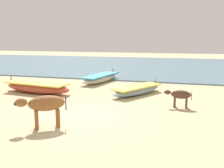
{
  "coord_description": "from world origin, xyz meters",
  "views": [
    {
      "loc": [
        3.58,
        -8.16,
        2.73
      ],
      "look_at": [
        0.35,
        3.26,
        0.6
      ],
      "focal_mm": 40.87,
      "sensor_mm": 36.0,
      "label": 1
    }
  ],
  "objects_px": {
    "fishing_boat_1": "(101,78)",
    "fishing_boat_6": "(37,87)",
    "cow_adult_brown": "(45,105)",
    "calf_near_dark": "(180,95)",
    "fishing_boat_3": "(137,90)"
  },
  "relations": [
    {
      "from": "fishing_boat_1",
      "to": "fishing_boat_3",
      "type": "xyz_separation_m",
      "value": [
        2.87,
        -2.92,
        -0.03
      ]
    },
    {
      "from": "fishing_boat_1",
      "to": "fishing_boat_3",
      "type": "bearing_deg",
      "value": -124.1
    },
    {
      "from": "cow_adult_brown",
      "to": "fishing_boat_3",
      "type": "bearing_deg",
      "value": -144.14
    },
    {
      "from": "fishing_boat_6",
      "to": "calf_near_dark",
      "type": "relative_size",
      "value": 3.59
    },
    {
      "from": "fishing_boat_1",
      "to": "cow_adult_brown",
      "type": "distance_m",
      "value": 8.4
    },
    {
      "from": "fishing_boat_1",
      "to": "fishing_boat_6",
      "type": "height_order",
      "value": "fishing_boat_6"
    },
    {
      "from": "fishing_boat_1",
      "to": "cow_adult_brown",
      "type": "bearing_deg",
      "value": -162.08
    },
    {
      "from": "fishing_boat_3",
      "to": "fishing_boat_6",
      "type": "xyz_separation_m",
      "value": [
        -4.94,
        -1.01,
        0.06
      ]
    },
    {
      "from": "calf_near_dark",
      "to": "fishing_boat_6",
      "type": "bearing_deg",
      "value": -5.53
    },
    {
      "from": "fishing_boat_1",
      "to": "calf_near_dark",
      "type": "distance_m",
      "value": 6.9
    },
    {
      "from": "cow_adult_brown",
      "to": "calf_near_dark",
      "type": "height_order",
      "value": "cow_adult_brown"
    },
    {
      "from": "fishing_boat_3",
      "to": "calf_near_dark",
      "type": "relative_size",
      "value": 3.0
    },
    {
      "from": "fishing_boat_1",
      "to": "calf_near_dark",
      "type": "height_order",
      "value": "calf_near_dark"
    },
    {
      "from": "fishing_boat_1",
      "to": "calf_near_dark",
      "type": "relative_size",
      "value": 3.6
    },
    {
      "from": "fishing_boat_1",
      "to": "cow_adult_brown",
      "type": "relative_size",
      "value": 2.79
    }
  ]
}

